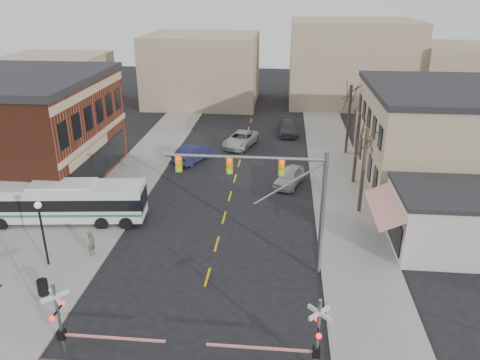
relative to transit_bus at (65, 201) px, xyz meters
name	(u,v)px	position (x,y,z in m)	size (l,w,h in m)	color
ground	(202,297)	(11.72, -8.21, -1.72)	(160.00, 160.00, 0.00)	black
sidewalk_west	(142,166)	(2.22, 11.79, -1.66)	(5.00, 60.00, 0.12)	gray
sidewalk_east	(336,173)	(21.22, 11.79, -1.66)	(5.00, 60.00, 0.12)	gray
awning_shop	(456,220)	(27.69, -1.21, 0.44)	(9.74, 6.20, 4.30)	beige
tree_east_a	(363,171)	(22.22, 3.79, 1.77)	(0.28, 0.28, 6.75)	#382B21
tree_east_b	(356,149)	(22.52, 9.79, 1.55)	(0.28, 0.28, 6.30)	#382B21
tree_east_c	(348,120)	(22.72, 17.79, 2.00)	(0.28, 0.28, 7.20)	#382B21
transit_bus	(65,201)	(0.00, 0.00, 0.00)	(12.02, 3.86, 3.04)	silver
traffic_signal_mast	(279,187)	(15.89, -5.04, 3.98)	(9.43, 0.30, 8.00)	gray
rr_crossing_west	(68,320)	(6.20, -13.16, 0.24)	(5.60, 1.36, 4.00)	gray
rr_crossing_east	(308,336)	(17.49, -13.16, 0.24)	(5.60, 1.36, 4.00)	gray
street_lamp	(41,220)	(1.39, -5.91, 1.54)	(0.44, 0.44, 4.41)	black
trash_bin	(43,287)	(2.61, -8.94, -1.13)	(0.60, 0.60, 0.94)	black
car_a	(289,177)	(16.72, 8.79, -0.95)	(1.84, 4.58, 1.56)	#B2B3B7
car_b	(193,153)	(7.02, 13.99, -0.88)	(1.79, 5.13, 1.69)	#1D1C46
car_c	(241,139)	(11.37, 19.19, -0.94)	(2.62, 5.67, 1.58)	#B4B4B4
car_d	(288,127)	(16.58, 24.39, -0.93)	(2.23, 5.49, 1.59)	#424247
pedestrian_near	(91,243)	(3.77, -4.52, -0.74)	(0.63, 0.42, 1.74)	#5A4F48
pedestrian_far	(86,209)	(1.52, 0.13, -0.68)	(0.90, 0.70, 1.85)	#313356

